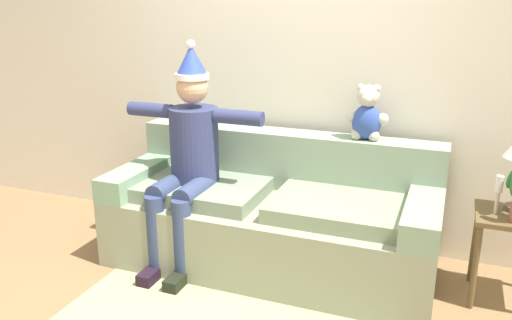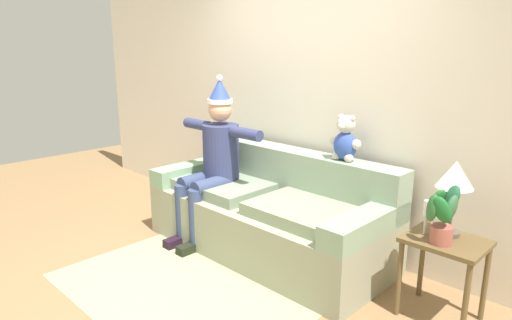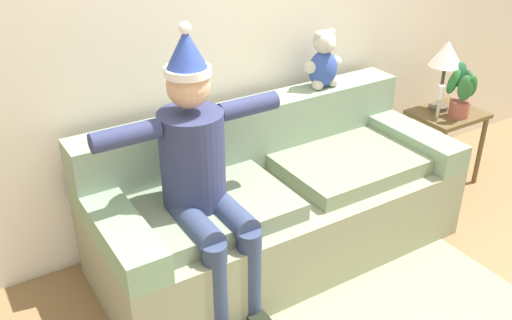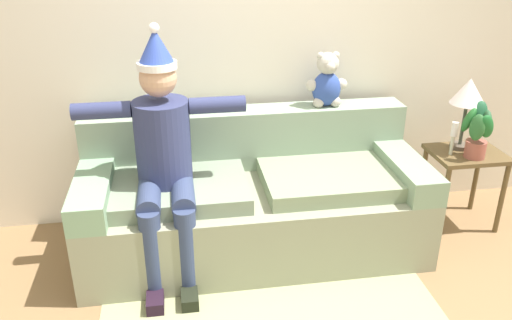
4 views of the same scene
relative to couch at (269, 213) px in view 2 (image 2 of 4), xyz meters
The scene contains 10 objects.
ground_plane 1.06m from the couch, 90.00° to the right, with size 10.00×10.00×0.00m, color olive.
back_wall 1.14m from the couch, 90.00° to the left, with size 7.00×0.10×2.70m, color beige.
couch is the anchor object (origin of this frame).
person_seated 0.74m from the couch, 163.43° to the right, with size 1.02×0.77×1.55m.
teddy_bear 0.95m from the couch, 27.49° to the left, with size 0.29×0.17×0.38m.
side_table 1.55m from the couch, ahead, with size 0.50×0.40×0.57m.
table_lamp 1.66m from the couch, ahead, with size 0.24×0.24×0.51m.
potted_plant 1.60m from the couch, ahead, with size 0.24×0.24×0.40m.
candle_tall 1.46m from the couch, ahead, with size 0.04×0.04×0.24m.
area_rug 1.12m from the couch, 90.00° to the right, with size 1.96×1.16×0.01m, color tan.
Camera 2 is at (2.58, -1.79, 1.81)m, focal length 31.69 mm.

